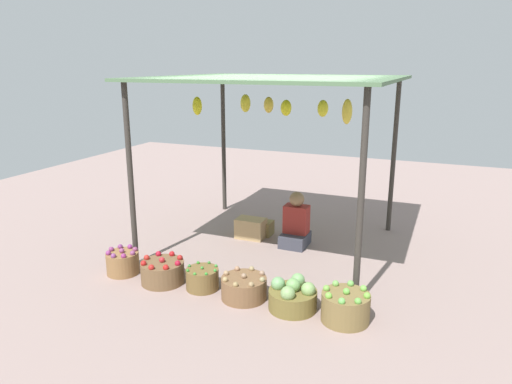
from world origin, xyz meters
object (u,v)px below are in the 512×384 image
object	(u,v)px
vendor_person	(296,225)
basket_red_apples	(163,272)
basket_cabbages	(293,296)
basket_green_apples	(346,307)
wooden_crate_near_vendor	(261,228)
basket_purple_onions	(123,262)
basket_potatoes	(244,288)
basket_green_chilies	(202,279)
wooden_crate_stacked_rear	(251,228)

from	to	relation	value
vendor_person	basket_red_apples	xyz separation A→B (m)	(-1.08, -1.75, -0.16)
vendor_person	basket_cabbages	size ratio (longest dim) A/B	1.52
basket_green_apples	wooden_crate_near_vendor	bearing A→B (deg)	131.01
basket_purple_onions	wooden_crate_near_vendor	size ratio (longest dim) A/B	1.11
vendor_person	basket_potatoes	xyz separation A→B (m)	(-0.03, -1.74, -0.17)
basket_green_chilies	wooden_crate_near_vendor	xyz separation A→B (m)	(-0.06, 1.93, -0.02)
basket_green_chilies	wooden_crate_near_vendor	size ratio (longest dim) A/B	1.05
basket_red_apples	basket_potatoes	size ratio (longest dim) A/B	1.01
basket_red_apples	basket_green_apples	size ratio (longest dim) A/B	1.05
basket_purple_onions	basket_green_chilies	size ratio (longest dim) A/B	1.05
basket_green_chilies	basket_cabbages	distance (m)	1.11
vendor_person	basket_green_chilies	world-z (taller)	vendor_person
basket_potatoes	basket_cabbages	xyz separation A→B (m)	(0.57, -0.02, 0.02)
vendor_person	basket_green_chilies	xyz separation A→B (m)	(-0.56, -1.71, -0.18)
basket_cabbages	basket_purple_onions	bearing A→B (deg)	179.19
basket_cabbages	wooden_crate_stacked_rear	size ratio (longest dim) A/B	1.21
basket_purple_onions	basket_red_apples	xyz separation A→B (m)	(0.60, -0.02, -0.01)
vendor_person	basket_green_chilies	distance (m)	1.81
vendor_person	basket_purple_onions	size ratio (longest dim) A/B	1.97
wooden_crate_near_vendor	vendor_person	bearing A→B (deg)	-18.92
vendor_person	wooden_crate_near_vendor	xyz separation A→B (m)	(-0.63, 0.21, -0.19)
basket_red_apples	basket_green_chilies	world-z (taller)	basket_red_apples
wooden_crate_near_vendor	basket_red_apples	bearing A→B (deg)	-102.91
basket_green_chilies	basket_green_apples	bearing A→B (deg)	-2.29
basket_potatoes	wooden_crate_near_vendor	xyz separation A→B (m)	(-0.60, 1.95, -0.02)
wooden_crate_near_vendor	wooden_crate_stacked_rear	bearing A→B (deg)	-111.51
basket_cabbages	basket_green_apples	world-z (taller)	basket_green_apples
basket_cabbages	wooden_crate_near_vendor	size ratio (longest dim) A/B	1.43
basket_green_chilies	wooden_crate_stacked_rear	xyz separation A→B (m)	(-0.14, 1.73, 0.02)
vendor_person	basket_green_chilies	bearing A→B (deg)	-108.15
vendor_person	basket_purple_onions	xyz separation A→B (m)	(-1.67, -1.72, -0.16)
basket_green_chilies	basket_cabbages	xyz separation A→B (m)	(1.11, -0.04, 0.02)
basket_purple_onions	basket_potatoes	distance (m)	1.64
basket_green_chilies	basket_cabbages	bearing A→B (deg)	-2.24
basket_red_apples	basket_purple_onions	bearing A→B (deg)	177.61
vendor_person	basket_purple_onions	distance (m)	2.41
basket_cabbages	basket_green_apples	size ratio (longest dim) A/B	1.05
vendor_person	basket_potatoes	bearing A→B (deg)	-90.90
vendor_person	basket_green_apples	distance (m)	2.10
basket_red_apples	basket_green_chilies	distance (m)	0.52
basket_green_chilies	basket_purple_onions	bearing A→B (deg)	-179.39
basket_green_apples	vendor_person	bearing A→B (deg)	121.92
basket_cabbages	wooden_crate_stacked_rear	world-z (taller)	basket_cabbages
basket_red_apples	basket_cabbages	world-z (taller)	basket_cabbages
basket_green_apples	basket_red_apples	bearing A→B (deg)	179.21
basket_purple_onions	wooden_crate_stacked_rear	bearing A→B (deg)	60.95
wooden_crate_stacked_rear	basket_green_chilies	bearing A→B (deg)	-85.34
basket_potatoes	basket_purple_onions	bearing A→B (deg)	179.60
vendor_person	wooden_crate_near_vendor	distance (m)	0.69
vendor_person	wooden_crate_stacked_rear	size ratio (longest dim) A/B	1.84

